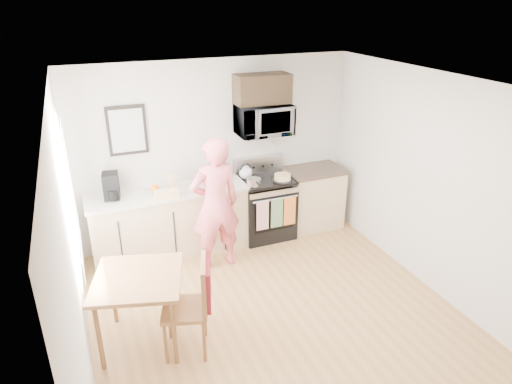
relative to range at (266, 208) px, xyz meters
name	(u,v)px	position (x,y,z in m)	size (l,w,h in m)	color
floor	(283,324)	(-0.63, -1.98, -0.44)	(4.60, 4.60, 0.00)	olive
back_wall	(217,152)	(-0.63, 0.32, 0.86)	(4.00, 0.04, 2.60)	beige
left_wall	(73,260)	(-2.63, -1.98, 0.86)	(0.04, 4.60, 2.60)	beige
right_wall	(443,190)	(1.37, -1.98, 0.86)	(0.04, 4.60, 2.60)	beige
ceiling	(290,89)	(-0.63, -1.98, 2.16)	(4.00, 4.60, 0.04)	white
window	(70,197)	(-2.59, -1.18, 1.11)	(0.06, 1.40, 1.50)	white
cabinet_left	(170,223)	(-1.43, 0.02, 0.01)	(2.10, 0.60, 0.90)	tan
countertop_left	(167,192)	(-1.43, 0.02, 0.48)	(2.14, 0.64, 0.04)	beige
cabinet_right	(312,199)	(0.80, 0.02, 0.01)	(0.84, 0.60, 0.90)	tan
countertop_right	(314,170)	(0.80, 0.02, 0.48)	(0.88, 0.64, 0.04)	black
range	(266,208)	(0.00, 0.00, 0.00)	(0.76, 0.70, 1.16)	black
microwave	(263,120)	(0.00, 0.10, 1.32)	(0.76, 0.51, 0.42)	#B9B9BE
upper_cabinet	(262,89)	(0.00, 0.15, 1.74)	(0.76, 0.35, 0.40)	black
wall_art	(127,130)	(-1.83, 0.30, 1.31)	(0.50, 0.04, 0.65)	black
wall_trivet	(220,152)	(-0.58, 0.31, 0.86)	(0.20, 0.02, 0.20)	#B00F10
person	(215,204)	(-0.93, -0.53, 0.46)	(0.65, 0.43, 1.79)	#DE3D56
dining_table	(138,285)	(-2.09, -1.66, 0.27)	(0.92, 0.92, 0.80)	brown
chair	(199,294)	(-1.57, -2.00, 0.23)	(0.59, 0.55, 1.04)	brown
knife_block	(222,171)	(-0.59, 0.20, 0.62)	(0.10, 0.14, 0.22)	brown
utensil_crock	(209,171)	(-0.80, 0.15, 0.66)	(0.13, 0.13, 0.39)	#B00F10
fruit_bowl	(153,189)	(-1.61, 0.07, 0.54)	(0.26, 0.26, 0.10)	silver
milk_carton	(171,182)	(-1.36, 0.03, 0.63)	(0.09, 0.09, 0.25)	tan
coffee_maker	(111,187)	(-2.13, 0.06, 0.66)	(0.23, 0.30, 0.34)	black
bread_bag	(167,194)	(-1.48, -0.20, 0.56)	(0.30, 0.14, 0.11)	tan
cake	(282,178)	(0.18, -0.18, 0.53)	(0.28, 0.28, 0.09)	black
kettle	(246,172)	(-0.28, 0.08, 0.59)	(0.19, 0.19, 0.23)	silver
pot	(254,182)	(-0.26, -0.20, 0.54)	(0.20, 0.33, 0.10)	#B9B9BE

